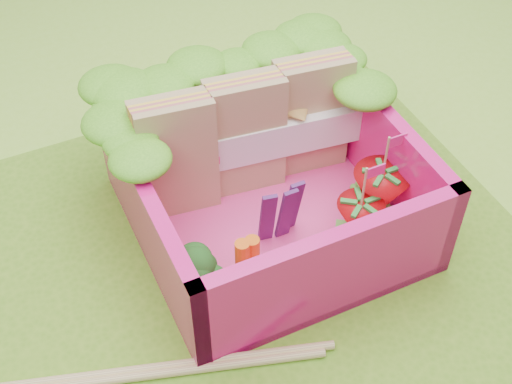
{
  "coord_description": "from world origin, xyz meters",
  "views": [
    {
      "loc": [
        -0.96,
        -1.93,
        2.77
      ],
      "look_at": [
        0.07,
        0.24,
        0.28
      ],
      "focal_mm": 50.0,
      "sensor_mm": 36.0,
      "label": 1
    }
  ],
  "objects_px": {
    "bento_box": "(269,184)",
    "strawberry_left": "(359,220)",
    "sandwich_stack": "(246,135)",
    "broccoli": "(196,273)",
    "strawberry_right": "(379,194)",
    "chopsticks": "(60,383)"
  },
  "relations": [
    {
      "from": "bento_box",
      "to": "strawberry_left",
      "type": "height_order",
      "value": "bento_box"
    },
    {
      "from": "bento_box",
      "to": "strawberry_left",
      "type": "xyz_separation_m",
      "value": [
        0.33,
        -0.32,
        -0.1
      ]
    },
    {
      "from": "bento_box",
      "to": "sandwich_stack",
      "type": "bearing_deg",
      "value": 88.99
    },
    {
      "from": "broccoli",
      "to": "strawberry_right",
      "type": "xyz_separation_m",
      "value": [
        1.01,
        0.09,
        -0.02
      ]
    },
    {
      "from": "strawberry_left",
      "to": "strawberry_right",
      "type": "relative_size",
      "value": 0.9
    },
    {
      "from": "sandwich_stack",
      "to": "strawberry_right",
      "type": "height_order",
      "value": "sandwich_stack"
    },
    {
      "from": "strawberry_left",
      "to": "chopsticks",
      "type": "height_order",
      "value": "strawberry_left"
    },
    {
      "from": "strawberry_left",
      "to": "chopsticks",
      "type": "bearing_deg",
      "value": -174.54
    },
    {
      "from": "broccoli",
      "to": "strawberry_left",
      "type": "xyz_separation_m",
      "value": [
        0.84,
        -0.0,
        -0.04
      ]
    },
    {
      "from": "sandwich_stack",
      "to": "strawberry_left",
      "type": "height_order",
      "value": "sandwich_stack"
    },
    {
      "from": "sandwich_stack",
      "to": "broccoli",
      "type": "xyz_separation_m",
      "value": [
        -0.51,
        -0.58,
        -0.16
      ]
    },
    {
      "from": "broccoli",
      "to": "strawberry_left",
      "type": "height_order",
      "value": "strawberry_left"
    },
    {
      "from": "bento_box",
      "to": "broccoli",
      "type": "relative_size",
      "value": 4.07
    },
    {
      "from": "strawberry_left",
      "to": "broccoli",
      "type": "bearing_deg",
      "value": 179.74
    },
    {
      "from": "bento_box",
      "to": "sandwich_stack",
      "type": "xyz_separation_m",
      "value": [
        0.0,
        0.27,
        0.1
      ]
    },
    {
      "from": "broccoli",
      "to": "chopsticks",
      "type": "height_order",
      "value": "broccoli"
    },
    {
      "from": "sandwich_stack",
      "to": "broccoli",
      "type": "bearing_deg",
      "value": -131.43
    },
    {
      "from": "strawberry_left",
      "to": "strawberry_right",
      "type": "height_order",
      "value": "strawberry_right"
    },
    {
      "from": "strawberry_right",
      "to": "chopsticks",
      "type": "bearing_deg",
      "value": -172.1
    },
    {
      "from": "bento_box",
      "to": "strawberry_left",
      "type": "relative_size",
      "value": 2.75
    },
    {
      "from": "bento_box",
      "to": "strawberry_left",
      "type": "bearing_deg",
      "value": -43.54
    },
    {
      "from": "broccoli",
      "to": "bento_box",
      "type": "bearing_deg",
      "value": 31.55
    }
  ]
}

